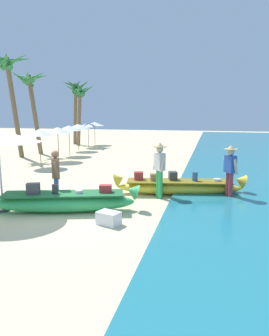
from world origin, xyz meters
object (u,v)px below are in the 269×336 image
at_px(boat_green_foreground, 64,201).
at_px(palm_tree_mid_cluster, 80,97).
at_px(palm_tree_tall_inland, 76,92).
at_px(palm_tree_far_behind, 30,86).
at_px(person_vendor_hatted, 159,166).
at_px(person_vendor_assistant, 230,168).
at_px(cooler_box, 109,218).
at_px(palm_tree_leaning_seaward, 9,71).
at_px(boat_yellow_midground, 178,186).
at_px(person_tourist_customer, 56,174).

relative_size(boat_green_foreground, palm_tree_mid_cluster, 0.84).
height_order(palm_tree_tall_inland, palm_tree_far_behind, palm_tree_tall_inland).
xyz_separation_m(person_vendor_hatted, person_vendor_assistant, (2.18, 0.43, -0.04)).
bearing_deg(palm_tree_tall_inland, person_vendor_hatted, -58.08).
height_order(person_vendor_assistant, palm_tree_tall_inland, palm_tree_tall_inland).
bearing_deg(person_vendor_hatted, palm_tree_mid_cluster, 121.52).
relative_size(palm_tree_tall_inland, cooler_box, 9.89).
height_order(palm_tree_mid_cluster, cooler_box, palm_tree_mid_cluster).
height_order(person_vendor_assistant, cooler_box, person_vendor_assistant).
distance_m(palm_tree_leaning_seaward, cooler_box, 14.69).
relative_size(boat_yellow_midground, palm_tree_mid_cluster, 0.90).
bearing_deg(boat_yellow_midground, palm_tree_leaning_seaward, 148.18).
bearing_deg(palm_tree_mid_cluster, boat_green_foreground, -68.42).
height_order(person_tourist_customer, palm_tree_tall_inland, palm_tree_tall_inland).
xyz_separation_m(person_tourist_customer, palm_tree_leaning_seaward, (-7.44, 8.83, 4.18)).
height_order(person_tourist_customer, person_vendor_assistant, person_vendor_assistant).
distance_m(palm_tree_tall_inland, cooler_box, 20.64).
relative_size(person_vendor_assistant, palm_tree_far_behind, 0.32).
height_order(person_vendor_hatted, person_tourist_customer, person_vendor_hatted).
relative_size(person_vendor_assistant, palm_tree_mid_cluster, 0.35).
xyz_separation_m(palm_tree_leaning_seaward, palm_tree_far_behind, (0.36, 1.65, -0.75)).
height_order(boat_green_foreground, palm_tree_mid_cluster, palm_tree_mid_cluster).
distance_m(boat_yellow_midground, person_vendor_hatted, 1.14).
distance_m(boat_yellow_midground, palm_tree_mid_cluster, 17.18).
height_order(boat_yellow_midground, person_vendor_assistant, person_vendor_assistant).
xyz_separation_m(person_vendor_assistant, palm_tree_mid_cluster, (-11.09, 14.09, 2.91)).
relative_size(palm_tree_tall_inland, palm_tree_leaning_seaward, 0.87).
xyz_separation_m(boat_green_foreground, person_tourist_customer, (-0.50, 0.57, 0.63)).
relative_size(boat_green_foreground, cooler_box, 7.68).
distance_m(boat_green_foreground, palm_tree_tall_inland, 19.39).
bearing_deg(boat_green_foreground, palm_tree_leaning_seaward, 130.16).
distance_m(boat_yellow_midground, person_vendor_assistant, 1.80).
distance_m(palm_tree_tall_inland, palm_tree_mid_cluster, 1.28).
xyz_separation_m(person_tourist_customer, person_vendor_assistant, (5.04, 1.90, 0.07)).
xyz_separation_m(person_vendor_assistant, palm_tree_leaning_seaward, (-12.47, 6.93, 4.11)).
distance_m(palm_tree_mid_cluster, palm_tree_far_behind, 5.62).
distance_m(palm_tree_tall_inland, palm_tree_far_behind, 6.46).
bearing_deg(person_tourist_customer, palm_tree_mid_cluster, 110.72).
relative_size(palm_tree_leaning_seaward, cooler_box, 11.42).
bearing_deg(cooler_box, palm_tree_far_behind, 147.10).
xyz_separation_m(palm_tree_tall_inland, palm_tree_far_behind, (-0.30, -6.45, -0.01)).
xyz_separation_m(person_vendor_hatted, palm_tree_far_behind, (-9.93, 9.02, 3.32)).
relative_size(boat_green_foreground, palm_tree_tall_inland, 0.78).
bearing_deg(palm_tree_leaning_seaward, palm_tree_far_behind, 77.80).
relative_size(palm_tree_leaning_seaward, palm_tree_far_behind, 1.16).
bearing_deg(person_vendor_assistant, boat_yellow_midground, 172.76).
height_order(boat_yellow_midground, palm_tree_leaning_seaward, palm_tree_leaning_seaward).
relative_size(person_vendor_hatted, palm_tree_mid_cluster, 0.36).
distance_m(palm_tree_mid_cluster, cooler_box, 19.40).
xyz_separation_m(palm_tree_tall_inland, palm_tree_mid_cluster, (0.73, -0.95, -0.46)).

